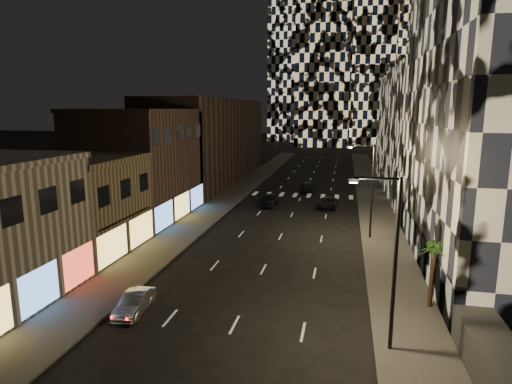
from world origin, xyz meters
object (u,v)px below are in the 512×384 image
at_px(streetlight_near, 391,252).
at_px(car_silver_parked, 135,303).
at_px(car_dark_midlane, 269,200).
at_px(palm_tree, 434,253).
at_px(car_dark_oncoming, 308,186).
at_px(streetlight_far, 370,184).
at_px(car_dark_rightlane, 328,203).

relative_size(streetlight_near, car_silver_parked, 2.34).
distance_m(car_dark_midlane, palm_tree, 30.78).
xyz_separation_m(car_silver_parked, car_dark_oncoming, (6.91, 42.25, 0.09)).
distance_m(streetlight_near, car_silver_parked, 15.55).
xyz_separation_m(streetlight_near, car_dark_midlane, (-11.85, 32.25, -4.57)).
xyz_separation_m(streetlight_far, car_silver_parked, (-14.76, -18.77, -4.72)).
distance_m(car_silver_parked, car_dark_rightlane, 32.79).
height_order(car_dark_oncoming, palm_tree, palm_tree).
height_order(streetlight_near, car_dark_oncoming, streetlight_near).
bearing_deg(streetlight_far, car_silver_parked, -128.18).
bearing_deg(car_dark_rightlane, streetlight_far, -67.19).
distance_m(car_dark_oncoming, palm_tree, 39.63).
height_order(car_silver_parked, car_dark_midlane, car_dark_midlane).
xyz_separation_m(streetlight_near, car_silver_parked, (-14.76, 1.23, -4.72)).
height_order(car_dark_rightlane, palm_tree, palm_tree).
bearing_deg(car_silver_parked, streetlight_near, -8.66).
relative_size(streetlight_far, car_silver_parked, 2.34).
bearing_deg(car_dark_midlane, palm_tree, -59.50).
height_order(streetlight_near, car_dark_rightlane, streetlight_near).
relative_size(streetlight_far, palm_tree, 2.12).
bearing_deg(car_dark_midlane, streetlight_near, -68.62).
bearing_deg(car_dark_rightlane, car_dark_midlane, -176.09).
distance_m(streetlight_far, car_silver_parked, 24.34).
bearing_deg(streetlight_near, car_dark_rightlane, 97.67).
height_order(streetlight_far, car_dark_rightlane, streetlight_far).
relative_size(car_dark_midlane, palm_tree, 1.08).
bearing_deg(streetlight_far, streetlight_near, -90.00).
bearing_deg(car_dark_midlane, streetlight_far, -44.74).
bearing_deg(palm_tree, car_dark_rightlane, 105.63).
relative_size(car_silver_parked, car_dark_midlane, 0.84).
bearing_deg(car_silver_parked, car_dark_rightlane, 67.60).
distance_m(car_silver_parked, palm_tree, 18.66).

